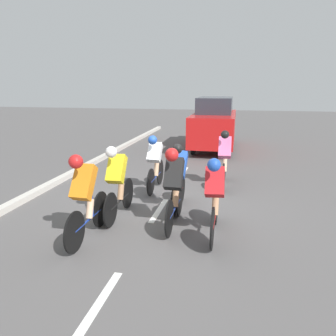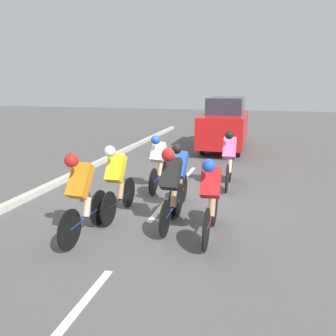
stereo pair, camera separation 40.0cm
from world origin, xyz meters
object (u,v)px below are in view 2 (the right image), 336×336
(cyclist_orange, at_px, (81,193))
(cyclist_pink, at_px, (229,158))
(cyclist_yellow, at_px, (117,179))
(cyclist_black, at_px, (171,185))
(cyclist_red, at_px, (211,197))
(support_car, at_px, (225,124))
(cyclist_blue, at_px, (178,176))
(cyclist_white, at_px, (158,161))

(cyclist_orange, height_order, cyclist_pink, cyclist_orange)
(cyclist_yellow, height_order, cyclist_black, cyclist_black)
(cyclist_yellow, height_order, cyclist_red, cyclist_yellow)
(cyclist_orange, bearing_deg, cyclist_pink, -120.62)
(cyclist_yellow, distance_m, support_car, 8.15)
(cyclist_black, height_order, cyclist_blue, cyclist_black)
(cyclist_black, distance_m, cyclist_blue, 0.83)
(cyclist_pink, relative_size, cyclist_red, 0.99)
(cyclist_red, xyz_separation_m, cyclist_white, (1.66, -2.38, -0.01))
(cyclist_orange, relative_size, cyclist_pink, 0.99)
(cyclist_red, bearing_deg, cyclist_blue, -53.08)
(cyclist_yellow, height_order, support_car, support_car)
(cyclist_blue, xyz_separation_m, cyclist_white, (0.82, -1.26, -0.01))
(cyclist_orange, relative_size, cyclist_white, 1.03)
(cyclist_blue, bearing_deg, cyclist_black, 94.71)
(cyclist_white, bearing_deg, cyclist_black, 113.12)
(cyclist_blue, xyz_separation_m, cyclist_red, (-0.84, 1.12, -0.01))
(cyclist_orange, height_order, cyclist_yellow, cyclist_orange)
(cyclist_orange, relative_size, support_car, 0.37)
(cyclist_red, relative_size, support_car, 0.38)
(cyclist_pink, xyz_separation_m, cyclist_yellow, (1.99, 2.62, 0.01))
(cyclist_pink, bearing_deg, cyclist_yellow, 52.81)
(cyclist_yellow, xyz_separation_m, support_car, (-1.32, -8.04, 0.28))
(cyclist_yellow, distance_m, cyclist_red, 2.01)
(cyclist_orange, relative_size, cyclist_black, 1.00)
(cyclist_pink, relative_size, cyclist_yellow, 1.03)
(cyclist_blue, relative_size, cyclist_red, 0.95)
(cyclist_orange, height_order, cyclist_red, cyclist_orange)
(cyclist_pink, distance_m, cyclist_black, 2.92)
(cyclist_pink, height_order, cyclist_yellow, cyclist_pink)
(cyclist_yellow, bearing_deg, cyclist_white, -98.63)
(cyclist_red, relative_size, cyclist_white, 1.05)
(cyclist_pink, height_order, cyclist_black, cyclist_black)
(cyclist_yellow, distance_m, cyclist_black, 1.20)
(cyclist_yellow, relative_size, cyclist_blue, 1.02)
(cyclist_orange, xyz_separation_m, cyclist_red, (-2.14, -0.58, -0.06))
(cyclist_orange, bearing_deg, cyclist_red, -164.92)
(cyclist_yellow, bearing_deg, cyclist_orange, 80.05)
(cyclist_yellow, xyz_separation_m, cyclist_red, (-1.95, 0.47, -0.03))
(cyclist_pink, relative_size, cyclist_white, 1.04)
(cyclist_pink, xyz_separation_m, cyclist_white, (1.70, 0.72, -0.02))
(cyclist_pink, xyz_separation_m, cyclist_blue, (0.88, 1.98, -0.01))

